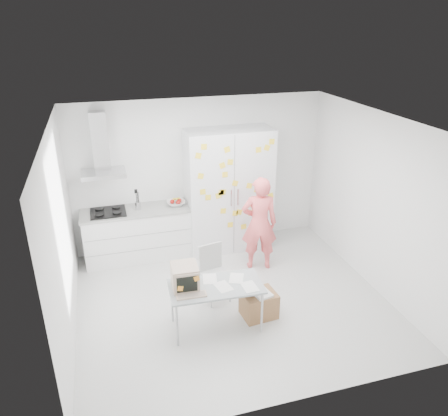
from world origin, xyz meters
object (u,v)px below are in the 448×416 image
object	(u,v)px
desk	(196,281)
cardboard_box	(259,304)
chair	(214,269)
person	(259,224)

from	to	relation	value
desk	cardboard_box	bearing A→B (deg)	4.04
chair	cardboard_box	size ratio (longest dim) A/B	1.71
person	chair	xyz separation A→B (m)	(-0.95, -0.65, -0.32)
desk	chair	xyz separation A→B (m)	(0.40, 0.64, -0.26)
person	desk	world-z (taller)	person
cardboard_box	desk	bearing A→B (deg)	-178.61
person	cardboard_box	distance (m)	1.48
desk	chair	world-z (taller)	desk
chair	person	bearing A→B (deg)	22.20
desk	chair	size ratio (longest dim) A/B	1.47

